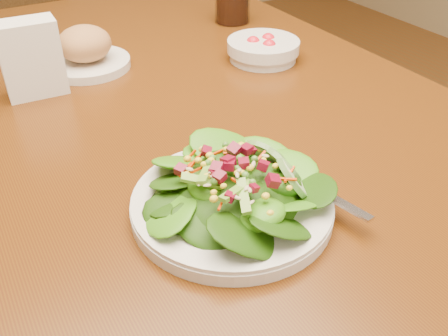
{
  "coord_description": "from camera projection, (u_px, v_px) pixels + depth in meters",
  "views": [
    {
      "loc": [
        -0.34,
        -0.75,
        1.16
      ],
      "look_at": [
        -0.09,
        -0.31,
        0.81
      ],
      "focal_mm": 40.0,
      "sensor_mm": 36.0,
      "label": 1
    }
  ],
  "objects": [
    {
      "name": "napkin_holder",
      "position": [
        30.0,
        57.0,
        0.88
      ],
      "size": [
        0.11,
        0.06,
        0.14
      ],
      "rotation": [
        0.0,
        0.0,
        -0.05
      ],
      "color": "white",
      "rests_on": "dining_table"
    },
    {
      "name": "salad_plate",
      "position": [
        238.0,
        192.0,
        0.63
      ],
      "size": [
        0.26,
        0.26,
        0.07
      ],
      "rotation": [
        0.0,
        0.0,
        0.15
      ],
      "color": "silver",
      "rests_on": "dining_table"
    },
    {
      "name": "chair_far",
      "position": [
        12.0,
        62.0,
        1.78
      ],
      "size": [
        0.5,
        0.5,
        0.86
      ],
      "rotation": [
        0.0,
        0.0,
        3.44
      ],
      "color": "#4A3116",
      "rests_on": "ground_plane"
    },
    {
      "name": "dining_table",
      "position": [
        183.0,
        143.0,
        0.97
      ],
      "size": [
        0.9,
        1.4,
        0.75
      ],
      "color": "#4D2A09",
      "rests_on": "ground_plane"
    },
    {
      "name": "tomato_bowl",
      "position": [
        263.0,
        49.0,
        1.04
      ],
      "size": [
        0.15,
        0.15,
        0.05
      ],
      "color": "silver",
      "rests_on": "dining_table"
    },
    {
      "name": "bread_plate",
      "position": [
        86.0,
        51.0,
        0.99
      ],
      "size": [
        0.17,
        0.17,
        0.09
      ],
      "color": "silver",
      "rests_on": "dining_table"
    }
  ]
}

